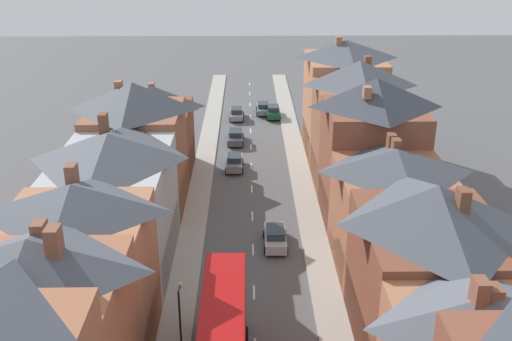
# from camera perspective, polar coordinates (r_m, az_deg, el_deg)

# --- Properties ---
(pavement_left) EXTENTS (2.20, 104.00, 0.14)m
(pavement_left) POSITION_cam_1_polar(r_m,az_deg,el_deg) (55.66, -5.64, -3.39)
(pavement_left) COLOR #A8A399
(pavement_left) RESTS_ON ground
(pavement_right) EXTENTS (2.20, 104.00, 0.14)m
(pavement_right) POSITION_cam_1_polar(r_m,az_deg,el_deg) (55.73, 4.89, -3.32)
(pavement_right) COLOR #A8A399
(pavement_right) RESTS_ON ground
(centre_line_dashes) EXTENTS (0.14, 97.80, 0.01)m
(centre_line_dashes) POSITION_cam_1_polar(r_m,az_deg,el_deg) (53.70, -0.35, -4.36)
(centre_line_dashes) COLOR silver
(centre_line_dashes) RESTS_ON ground
(terrace_row_left) EXTENTS (8.00, 62.13, 13.84)m
(terrace_row_left) POSITION_cam_1_polar(r_m,az_deg,el_deg) (35.90, -16.77, -9.21)
(terrace_row_left) COLOR #ADB2B7
(terrace_row_left) RESTS_ON ground
(terrace_row_right) EXTENTS (8.00, 69.72, 13.78)m
(terrace_row_right) POSITION_cam_1_polar(r_m,az_deg,el_deg) (40.76, 14.35, -5.18)
(terrace_row_right) COLOR #935138
(terrace_row_right) RESTS_ON ground
(double_decker_bus_lead) EXTENTS (2.74, 10.80, 5.30)m
(double_decker_bus_lead) POSITION_cam_1_polar(r_m,az_deg,el_deg) (34.61, -3.13, -15.73)
(double_decker_bus_lead) COLOR #B70F0F
(double_decker_bus_lead) RESTS_ON ground
(car_near_silver) EXTENTS (1.90, 4.18, 1.58)m
(car_near_silver) POSITION_cam_1_polar(r_m,az_deg,el_deg) (80.36, -1.84, 5.46)
(car_near_silver) COLOR gray
(car_near_silver) RESTS_ON ground
(car_parked_left_a) EXTENTS (1.90, 4.53, 1.67)m
(car_parked_left_a) POSITION_cam_1_polar(r_m,az_deg,el_deg) (71.33, -1.95, 3.27)
(car_parked_left_a) COLOR #4C515B
(car_parked_left_a) RESTS_ON ground
(car_mid_black) EXTENTS (1.90, 4.24, 1.58)m
(car_mid_black) POSITION_cam_1_polar(r_m,az_deg,el_deg) (82.78, 0.69, 5.97)
(car_mid_black) COLOR gray
(car_mid_black) RESTS_ON ground
(car_parked_left_b) EXTENTS (1.90, 4.24, 1.71)m
(car_parked_left_b) POSITION_cam_1_polar(r_m,az_deg,el_deg) (80.97, 1.65, 5.63)
(car_parked_left_b) COLOR #144728
(car_parked_left_b) RESTS_ON ground
(car_mid_white) EXTENTS (1.90, 4.17, 1.68)m
(car_mid_white) POSITION_cam_1_polar(r_m,az_deg,el_deg) (63.56, -2.07, 0.83)
(car_mid_white) COLOR gray
(car_mid_white) RESTS_ON ground
(car_parked_right_b) EXTENTS (1.90, 4.27, 1.68)m
(car_parked_right_b) POSITION_cam_1_polar(r_m,az_deg,el_deg) (48.58, 1.84, -6.32)
(car_parked_right_b) COLOR #B7BABF
(car_parked_right_b) RESTS_ON ground
(street_lamp) EXTENTS (0.20, 1.12, 5.50)m
(street_lamp) POSITION_cam_1_polar(r_m,az_deg,el_deg) (35.18, -7.20, -14.31)
(street_lamp) COLOR black
(street_lamp) RESTS_ON ground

